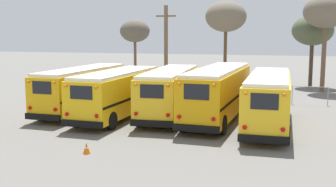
{
  "coord_description": "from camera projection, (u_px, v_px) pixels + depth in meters",
  "views": [
    {
      "loc": [
        7.29,
        -25.15,
        5.44
      ],
      "look_at": [
        0.0,
        0.49,
        1.59
      ],
      "focal_mm": 45.0,
      "sensor_mm": 36.0,
      "label": 1
    }
  ],
  "objects": [
    {
      "name": "ground_plane",
      "position": [
        166.0,
        119.0,
        26.69
      ],
      "size": [
        160.0,
        160.0,
        0.0
      ],
      "primitive_type": "plane",
      "color": "#66635E"
    },
    {
      "name": "school_bus_0",
      "position": [
        83.0,
        88.0,
        29.21
      ],
      "size": [
        2.71,
        9.87,
        3.02
      ],
      "color": "#EAAA0F",
      "rests_on": "ground"
    },
    {
      "name": "school_bus_1",
      "position": [
        118.0,
        92.0,
        27.07
      ],
      "size": [
        2.82,
        9.58,
        3.0
      ],
      "color": "yellow",
      "rests_on": "ground"
    },
    {
      "name": "school_bus_2",
      "position": [
        170.0,
        91.0,
        27.38
      ],
      "size": [
        3.0,
        9.67,
        3.06
      ],
      "color": "yellow",
      "rests_on": "ground"
    },
    {
      "name": "school_bus_3",
      "position": [
        218.0,
        91.0,
        26.47
      ],
      "size": [
        3.01,
        10.88,
        3.26
      ],
      "color": "#E5A00C",
      "rests_on": "ground"
    },
    {
      "name": "school_bus_4",
      "position": [
        268.0,
        98.0,
        24.37
      ],
      "size": [
        2.48,
        10.43,
        3.07
      ],
      "color": "yellow",
      "rests_on": "ground"
    },
    {
      "name": "utility_pole",
      "position": [
        166.0,
        49.0,
        37.69
      ],
      "size": [
        1.8,
        0.35,
        7.85
      ],
      "color": "brown",
      "rests_on": "ground"
    },
    {
      "name": "bare_tree_0",
      "position": [
        135.0,
        31.0,
        46.02
      ],
      "size": [
        3.26,
        3.26,
        6.86
      ],
      "color": "brown",
      "rests_on": "ground"
    },
    {
      "name": "bare_tree_1",
      "position": [
        326.0,
        12.0,
        38.33
      ],
      "size": [
        4.07,
        4.07,
        8.91
      ],
      "color": "brown",
      "rests_on": "ground"
    },
    {
      "name": "bare_tree_2",
      "position": [
        313.0,
        31.0,
        42.08
      ],
      "size": [
        4.07,
        4.07,
        7.22
      ],
      "color": "#473323",
      "rests_on": "ground"
    },
    {
      "name": "bare_tree_3",
      "position": [
        226.0,
        17.0,
        39.07
      ],
      "size": [
        3.8,
        3.8,
        8.36
      ],
      "color": "brown",
      "rests_on": "ground"
    },
    {
      "name": "fence_line",
      "position": [
        194.0,
        88.0,
        34.28
      ],
      "size": [
        20.69,
        0.06,
        1.42
      ],
      "color": "#939399",
      "rests_on": "ground"
    },
    {
      "name": "traffic_cone",
      "position": [
        87.0,
        148.0,
        19.06
      ],
      "size": [
        0.36,
        0.36,
        0.51
      ],
      "color": "orange",
      "rests_on": "ground"
    }
  ]
}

